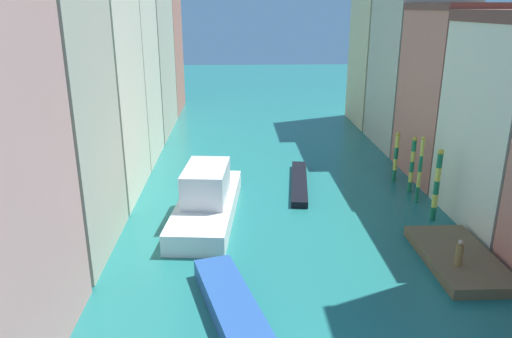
{
  "coord_description": "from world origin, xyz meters",
  "views": [
    {
      "loc": [
        -3.41,
        -13.14,
        12.87
      ],
      "look_at": [
        -1.91,
        20.69,
        1.5
      ],
      "focal_mm": 34.04,
      "sensor_mm": 36.0,
      "label": 1
    }
  ],
  "objects": [
    {
      "name": "ground_plane",
      "position": [
        0.0,
        24.5,
        0.0
      ],
      "size": [
        154.0,
        154.0,
        0.0
      ],
      "primitive_type": "plane",
      "color": "#1E6B66"
    },
    {
      "name": "building_left_1",
      "position": [
        -13.68,
        11.61,
        7.98
      ],
      "size": [
        6.88,
        8.2,
        15.94
      ],
      "color": "#BCB299",
      "rests_on": "ground"
    },
    {
      "name": "building_left_2",
      "position": [
        -13.68,
        20.36,
        9.31
      ],
      "size": [
        6.88,
        8.7,
        18.59
      ],
      "color": "beige",
      "rests_on": "ground"
    },
    {
      "name": "building_left_3",
      "position": [
        -13.68,
        28.73,
        10.31
      ],
      "size": [
        6.88,
        7.88,
        20.6
      ],
      "color": "beige",
      "rests_on": "ground"
    },
    {
      "name": "building_left_4",
      "position": [
        -13.68,
        38.96,
        9.15
      ],
      "size": [
        6.88,
        11.92,
        18.27
      ],
      "color": "#BCB299",
      "rests_on": "ground"
    },
    {
      "name": "building_left_5",
      "position": [
        -13.68,
        49.81,
        7.94
      ],
      "size": [
        6.88,
        9.66,
        15.85
      ],
      "color": "#C6705B",
      "rests_on": "ground"
    },
    {
      "name": "building_right_2",
      "position": [
        13.68,
        22.95,
        6.57
      ],
      "size": [
        6.88,
        8.73,
        13.12
      ],
      "color": "#C6705B",
      "rests_on": "ground"
    },
    {
      "name": "building_right_3",
      "position": [
        13.68,
        32.23,
        8.38
      ],
      "size": [
        6.88,
        9.45,
        16.73
      ],
      "color": "#BCB299",
      "rests_on": "ground"
    },
    {
      "name": "building_right_4",
      "position": [
        13.68,
        41.63,
        10.08
      ],
      "size": [
        6.88,
        8.6,
        20.14
      ],
      "color": "beige",
      "rests_on": "ground"
    },
    {
      "name": "waterfront_dock",
      "position": [
        8.26,
        9.1,
        0.28
      ],
      "size": [
        3.5,
        6.86,
        0.56
      ],
      "color": "brown",
      "rests_on": "ground"
    },
    {
      "name": "person_on_dock",
      "position": [
        7.69,
        7.97,
        1.19
      ],
      "size": [
        0.36,
        0.36,
        1.36
      ],
      "color": "olive",
      "rests_on": "waterfront_dock"
    },
    {
      "name": "mooring_pole_0",
      "position": [
        9.05,
        14.53,
        2.4
      ],
      "size": [
        0.37,
        0.37,
        4.68
      ],
      "color": "#197247",
      "rests_on": "ground"
    },
    {
      "name": "mooring_pole_1",
      "position": [
        9.09,
        17.5,
        2.38
      ],
      "size": [
        0.27,
        0.27,
        4.68
      ],
      "color": "#197247",
      "rests_on": "ground"
    },
    {
      "name": "mooring_pole_2",
      "position": [
        9.26,
        19.42,
        2.13
      ],
      "size": [
        0.33,
        0.33,
        4.16
      ],
      "color": "#197247",
      "rests_on": "ground"
    },
    {
      "name": "mooring_pole_3",
      "position": [
        8.87,
        21.83,
        1.99
      ],
      "size": [
        0.33,
        0.33,
        3.88
      ],
      "color": "#197247",
      "rests_on": "ground"
    },
    {
      "name": "vaporetto_white",
      "position": [
        -5.28,
        15.71,
        1.2
      ],
      "size": [
        4.49,
        11.32,
        3.36
      ],
      "color": "white",
      "rests_on": "ground"
    },
    {
      "name": "gondola_black",
      "position": [
        1.39,
        21.13,
        0.23
      ],
      "size": [
        2.22,
        9.09,
        0.47
      ],
      "color": "black",
      "rests_on": "ground"
    },
    {
      "name": "motorboat_0",
      "position": [
        -3.67,
        5.08,
        0.44
      ],
      "size": [
        3.77,
        7.62,
        0.89
      ],
      "color": "#234C93",
      "rests_on": "ground"
    }
  ]
}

